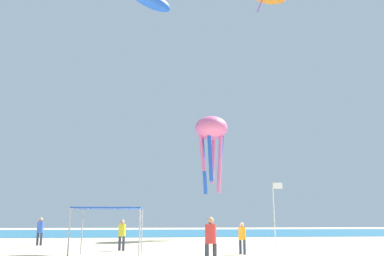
{
  "coord_description": "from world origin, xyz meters",
  "views": [
    {
      "loc": [
        -3.08,
        -19.68,
        1.84
      ],
      "look_at": [
        -0.13,
        13.16,
        9.42
      ],
      "focal_mm": 36.53,
      "sensor_mm": 36.0,
      "label": 1
    }
  ],
  "objects_px": {
    "person_leftmost": "(242,236)",
    "banner_flag": "(275,209)",
    "kite_octopus_pink": "(211,132)",
    "canopy_tent": "(110,210)",
    "person_central": "(40,229)",
    "kite_inflatable_blue": "(150,0)",
    "person_near_tent": "(122,232)",
    "person_rightmost": "(211,237)"
  },
  "relations": [
    {
      "from": "person_leftmost",
      "to": "canopy_tent",
      "type": "bearing_deg",
      "value": 59.19
    },
    {
      "from": "person_rightmost",
      "to": "canopy_tent",
      "type": "bearing_deg",
      "value": -58.66
    },
    {
      "from": "person_rightmost",
      "to": "kite_octopus_pink",
      "type": "xyz_separation_m",
      "value": [
        2.93,
        20.24,
        8.71
      ]
    },
    {
      "from": "person_near_tent",
      "to": "person_central",
      "type": "relative_size",
      "value": 0.93
    },
    {
      "from": "person_leftmost",
      "to": "banner_flag",
      "type": "xyz_separation_m",
      "value": [
        2.51,
        2.31,
        1.39
      ]
    },
    {
      "from": "person_leftmost",
      "to": "person_near_tent",
      "type": "bearing_deg",
      "value": 29.88
    },
    {
      "from": "person_central",
      "to": "kite_inflatable_blue",
      "type": "relative_size",
      "value": 0.41
    },
    {
      "from": "kite_inflatable_blue",
      "to": "canopy_tent",
      "type": "bearing_deg",
      "value": 41.3
    },
    {
      "from": "person_near_tent",
      "to": "banner_flag",
      "type": "height_order",
      "value": "banner_flag"
    },
    {
      "from": "person_rightmost",
      "to": "kite_inflatable_blue",
      "type": "distance_m",
      "value": 24.0
    },
    {
      "from": "canopy_tent",
      "to": "kite_inflatable_blue",
      "type": "relative_size",
      "value": 0.71
    },
    {
      "from": "canopy_tent",
      "to": "banner_flag",
      "type": "distance_m",
      "value": 9.71
    },
    {
      "from": "kite_octopus_pink",
      "to": "person_leftmost",
      "type": "bearing_deg",
      "value": 73.59
    },
    {
      "from": "person_near_tent",
      "to": "kite_inflatable_blue",
      "type": "distance_m",
      "value": 20.16
    },
    {
      "from": "person_leftmost",
      "to": "banner_flag",
      "type": "relative_size",
      "value": 0.41
    },
    {
      "from": "person_near_tent",
      "to": "banner_flag",
      "type": "relative_size",
      "value": 0.45
    },
    {
      "from": "kite_inflatable_blue",
      "to": "person_near_tent",
      "type": "bearing_deg",
      "value": 40.23
    },
    {
      "from": "person_near_tent",
      "to": "kite_octopus_pink",
      "type": "height_order",
      "value": "kite_octopus_pink"
    },
    {
      "from": "person_rightmost",
      "to": "person_central",
      "type": "bearing_deg",
      "value": -66.08
    },
    {
      "from": "person_near_tent",
      "to": "person_leftmost",
      "type": "bearing_deg",
      "value": 15.65
    },
    {
      "from": "banner_flag",
      "to": "kite_octopus_pink",
      "type": "height_order",
      "value": "kite_octopus_pink"
    },
    {
      "from": "person_near_tent",
      "to": "banner_flag",
      "type": "xyz_separation_m",
      "value": [
        8.92,
        -0.63,
        1.3
      ]
    },
    {
      "from": "person_near_tent",
      "to": "person_rightmost",
      "type": "distance_m",
      "value": 8.8
    },
    {
      "from": "kite_inflatable_blue",
      "to": "person_leftmost",
      "type": "bearing_deg",
      "value": 78.37
    },
    {
      "from": "banner_flag",
      "to": "kite_inflatable_blue",
      "type": "xyz_separation_m",
      "value": [
        -7.86,
        7.29,
        17.69
      ]
    },
    {
      "from": "canopy_tent",
      "to": "banner_flag",
      "type": "relative_size",
      "value": 0.83
    },
    {
      "from": "person_central",
      "to": "kite_octopus_pink",
      "type": "height_order",
      "value": "kite_octopus_pink"
    },
    {
      "from": "person_near_tent",
      "to": "kite_octopus_pink",
      "type": "xyz_separation_m",
      "value": [
        7.03,
        12.45,
        8.79
      ]
    },
    {
      "from": "person_central",
      "to": "banner_flag",
      "type": "relative_size",
      "value": 0.48
    },
    {
      "from": "canopy_tent",
      "to": "person_central",
      "type": "height_order",
      "value": "canopy_tent"
    },
    {
      "from": "person_leftmost",
      "to": "kite_inflatable_blue",
      "type": "distance_m",
      "value": 22.01
    },
    {
      "from": "person_leftmost",
      "to": "banner_flag",
      "type": "bearing_deg",
      "value": -82.88
    },
    {
      "from": "person_leftmost",
      "to": "person_rightmost",
      "type": "bearing_deg",
      "value": 119.13
    },
    {
      "from": "person_leftmost",
      "to": "person_rightmost",
      "type": "distance_m",
      "value": 5.37
    },
    {
      "from": "person_leftmost",
      "to": "banner_flag",
      "type": "height_order",
      "value": "banner_flag"
    },
    {
      "from": "person_near_tent",
      "to": "person_rightmost",
      "type": "bearing_deg",
      "value": -21.94
    },
    {
      "from": "person_near_tent",
      "to": "person_leftmost",
      "type": "distance_m",
      "value": 7.05
    },
    {
      "from": "kite_octopus_pink",
      "to": "kite_inflatable_blue",
      "type": "relative_size",
      "value": 1.62
    },
    {
      "from": "kite_inflatable_blue",
      "to": "person_central",
      "type": "bearing_deg",
      "value": -25.55
    },
    {
      "from": "canopy_tent",
      "to": "banner_flag",
      "type": "height_order",
      "value": "banner_flag"
    },
    {
      "from": "kite_octopus_pink",
      "to": "person_rightmost",
      "type": "bearing_deg",
      "value": 67.67
    },
    {
      "from": "kite_octopus_pink",
      "to": "canopy_tent",
      "type": "bearing_deg",
      "value": 51.03
    }
  ]
}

